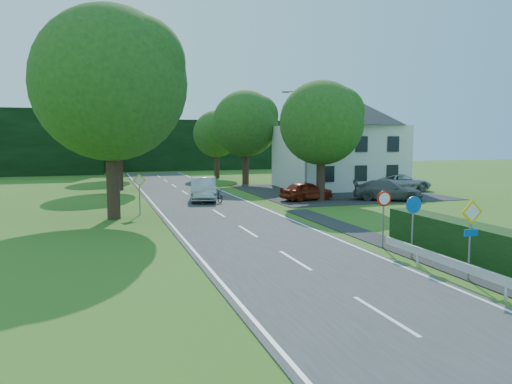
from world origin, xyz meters
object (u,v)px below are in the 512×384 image
object	(u,v)px
parked_car_silver_b	(401,182)
parasol	(324,180)
parked_car_grey	(387,190)
moving_car	(204,189)
parked_car_silver_a	(322,181)
streetlight	(305,139)
parked_car_red	(307,191)
motorcycle	(216,195)

from	to	relation	value
parked_car_silver_b	parasol	size ratio (longest dim) A/B	2.64
parked_car_grey	moving_car	bearing A→B (deg)	103.53
parked_car_grey	parked_car_silver_b	xyz separation A→B (m)	(4.92, 5.59, -0.01)
parasol	parked_car_grey	bearing A→B (deg)	-78.98
parked_car_silver_a	parked_car_silver_b	size ratio (longest dim) A/B	0.87
streetlight	parasol	bearing A→B (deg)	48.41
parked_car_silver_a	streetlight	bearing A→B (deg)	152.01
parked_car_red	parked_car_grey	size ratio (longest dim) A/B	0.81
streetlight	parked_car_silver_a	world-z (taller)	streetlight
streetlight	parked_car_silver_a	size ratio (longest dim) A/B	1.83
streetlight	motorcycle	bearing A→B (deg)	-172.89
streetlight	parked_car_grey	distance (m)	7.16
parked_car_silver_b	parasol	bearing A→B (deg)	84.62
streetlight	parked_car_grey	xyz separation A→B (m)	(5.02, -3.50, -3.71)
moving_car	parked_car_red	world-z (taller)	moving_car
parked_car_silver_a	parked_car_grey	distance (m)	8.16
streetlight	parked_car_silver_b	world-z (taller)	streetlight
motorcycle	parked_car_silver_b	xyz separation A→B (m)	(16.99, 2.97, 0.19)
moving_car	parked_car_silver_b	bearing A→B (deg)	17.20
streetlight	parked_car_grey	world-z (taller)	streetlight
moving_car	parked_car_silver_b	world-z (taller)	moving_car
moving_car	streetlight	bearing A→B (deg)	9.08
streetlight	parked_car_silver_b	size ratio (longest dim) A/B	1.59
parked_car_silver_a	parasol	size ratio (longest dim) A/B	2.30
parked_car_grey	parked_car_silver_b	distance (m)	7.45
parked_car_grey	parked_car_silver_b	bearing A→B (deg)	-11.04
motorcycle	parked_car_red	size ratio (longest dim) A/B	0.49
parked_car_silver_b	parked_car_silver_a	bearing A→B (deg)	80.12
motorcycle	parked_car_silver_a	bearing A→B (deg)	11.62
moving_car	parked_car_silver_b	xyz separation A→B (m)	(17.60, 1.78, -0.13)
parked_car_grey	parasol	distance (m)	7.65
moving_car	parked_car_silver_a	xyz separation A→B (m)	(11.31, 4.23, -0.10)
moving_car	parasol	xyz separation A→B (m)	(11.22, 3.70, 0.03)
parked_car_red	parked_car_silver_a	xyz separation A→B (m)	(4.18, 6.27, 0.05)
parked_car_silver_b	parasol	distance (m)	6.66
parked_car_silver_a	parked_car_silver_b	distance (m)	6.75
motorcycle	parasol	bearing A→B (deg)	9.50
streetlight	parasol	distance (m)	6.44
motorcycle	parked_car_grey	bearing A→B (deg)	-27.50
parked_car_grey	parked_car_silver_a	bearing A→B (deg)	39.99
motorcycle	parked_car_grey	world-z (taller)	parked_car_grey
parked_car_red	parked_car_silver_b	distance (m)	11.14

